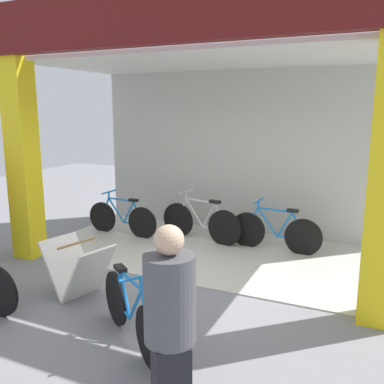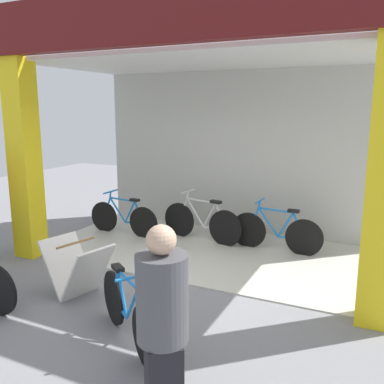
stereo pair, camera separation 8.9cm
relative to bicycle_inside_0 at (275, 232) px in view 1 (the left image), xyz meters
name	(u,v)px [view 1 (the left image)]	position (x,y,z in m)	size (l,w,h in m)	color
ground_plane	(171,282)	(-1.00, -1.86, -0.34)	(19.16, 19.16, 0.00)	gray
shop_facade	(212,128)	(-1.00, -0.38, 1.71)	(5.78, 3.09, 3.83)	beige
bicycle_inside_0	(275,232)	(0.00, 0.00, 0.00)	(1.57, 0.43, 0.86)	black
bicycle_inside_1	(201,222)	(-1.35, -0.02, 0.01)	(1.62, 0.45, 0.90)	black
bicycle_inside_2	(122,218)	(-2.84, -0.31, -0.01)	(1.51, 0.41, 0.83)	black
bicycle_parked_1	(131,313)	(-0.67, -3.38, -0.01)	(1.26, 0.93, 0.84)	black
sandwich_board_sign	(78,270)	(-1.87, -2.74, 0.02)	(0.98, 0.75, 0.73)	silver
pedestrian_0	(169,334)	(0.28, -4.34, 0.49)	(0.58, 0.65, 1.63)	black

